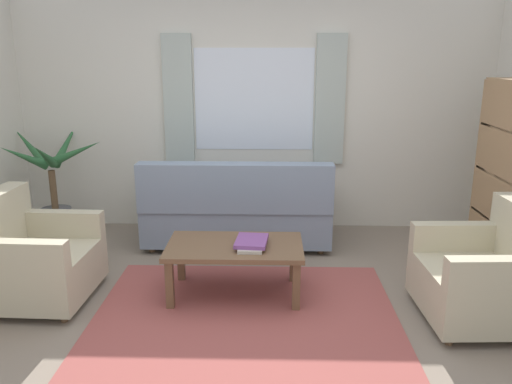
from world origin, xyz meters
TOP-DOWN VIEW (x-y plane):
  - ground_plane at (0.00, 0.00)m, footprint 6.24×6.24m
  - wall_back at (0.00, 2.26)m, footprint 5.32×0.12m
  - window_with_curtains at (0.00, 2.18)m, footprint 1.98×0.07m
  - area_rug at (0.00, 0.00)m, footprint 2.30×1.92m
  - couch at (-0.16, 1.56)m, footprint 1.90×0.82m
  - armchair_left at (-1.72, 0.28)m, footprint 0.85×0.87m
  - armchair_right at (1.79, 0.04)m, footprint 0.86×0.87m
  - coffee_table at (-0.10, 0.40)m, footprint 1.10×0.64m
  - book_stack_on_table at (0.03, 0.37)m, footprint 0.27×0.35m
  - potted_plant at (-2.14, 1.75)m, footprint 1.13×1.24m
  - bookshelf at (2.35, 1.10)m, footprint 0.30×0.94m

SIDE VIEW (x-z plane):
  - ground_plane at x=0.00m, z-range 0.00..0.00m
  - area_rug at x=0.00m, z-range 0.00..0.01m
  - armchair_left at x=-1.72m, z-range -0.09..0.79m
  - armchair_right at x=1.79m, z-range -0.09..0.79m
  - couch at x=-0.16m, z-range -0.09..0.83m
  - coffee_table at x=-0.10m, z-range 0.16..0.60m
  - book_stack_on_table at x=0.03m, z-range 0.44..0.50m
  - potted_plant at x=-2.14m, z-range -0.08..1.15m
  - bookshelf at x=2.35m, z-range 0.03..1.75m
  - wall_back at x=0.00m, z-range 0.00..2.60m
  - window_with_curtains at x=0.00m, z-range 0.75..2.15m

